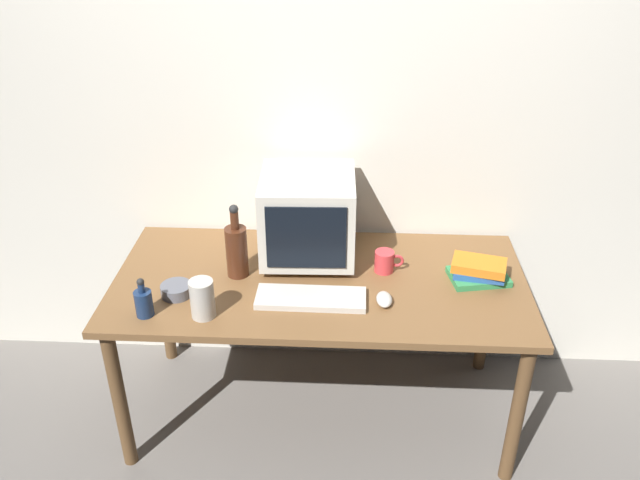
# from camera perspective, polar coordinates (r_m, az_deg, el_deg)

# --- Properties ---
(ground_plane) EXTENTS (6.00, 6.00, 0.00)m
(ground_plane) POSITION_cam_1_polar(r_m,az_deg,el_deg) (3.09, 0.00, -14.53)
(ground_plane) COLOR slate
(back_wall) EXTENTS (4.00, 0.08, 2.50)m
(back_wall) POSITION_cam_1_polar(r_m,az_deg,el_deg) (2.82, 0.49, 11.02)
(back_wall) COLOR silver
(back_wall) RESTS_ON ground
(desk) EXTENTS (1.66, 0.80, 0.71)m
(desk) POSITION_cam_1_polar(r_m,az_deg,el_deg) (2.68, 0.00, -4.79)
(desk) COLOR brown
(desk) RESTS_ON ground
(crt_monitor) EXTENTS (0.39, 0.40, 0.37)m
(crt_monitor) POSITION_cam_1_polar(r_m,az_deg,el_deg) (2.69, -1.06, 2.04)
(crt_monitor) COLOR beige
(crt_monitor) RESTS_ON desk
(keyboard) EXTENTS (0.42, 0.15, 0.02)m
(keyboard) POSITION_cam_1_polar(r_m,az_deg,el_deg) (2.51, -0.81, -5.10)
(keyboard) COLOR beige
(keyboard) RESTS_ON desk
(computer_mouse) EXTENTS (0.07, 0.10, 0.04)m
(computer_mouse) POSITION_cam_1_polar(r_m,az_deg,el_deg) (2.50, 5.62, -5.18)
(computer_mouse) COLOR beige
(computer_mouse) RESTS_ON desk
(bottle_tall) EXTENTS (0.09, 0.09, 0.32)m
(bottle_tall) POSITION_cam_1_polar(r_m,az_deg,el_deg) (2.63, -7.29, -0.81)
(bottle_tall) COLOR #472314
(bottle_tall) RESTS_ON desk
(bottle_short) EXTENTS (0.07, 0.07, 0.16)m
(bottle_short) POSITION_cam_1_polar(r_m,az_deg,el_deg) (2.49, -15.14, -5.23)
(bottle_short) COLOR navy
(bottle_short) RESTS_ON desk
(book_stack) EXTENTS (0.25, 0.20, 0.09)m
(book_stack) POSITION_cam_1_polar(r_m,az_deg,el_deg) (2.69, 13.67, -2.63)
(book_stack) COLOR #33894C
(book_stack) RESTS_ON desk
(mug) EXTENTS (0.12, 0.08, 0.09)m
(mug) POSITION_cam_1_polar(r_m,az_deg,el_deg) (2.68, 5.69, -1.87)
(mug) COLOR #CC383D
(mug) RESTS_ON desk
(cd_spindle) EXTENTS (0.12, 0.12, 0.04)m
(cd_spindle) POSITION_cam_1_polar(r_m,az_deg,el_deg) (2.59, -12.42, -4.28)
(cd_spindle) COLOR #595B66
(cd_spindle) RESTS_ON desk
(metal_canister) EXTENTS (0.09, 0.09, 0.15)m
(metal_canister) POSITION_cam_1_polar(r_m,az_deg,el_deg) (2.43, -10.23, -5.07)
(metal_canister) COLOR #B7B2A8
(metal_canister) RESTS_ON desk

